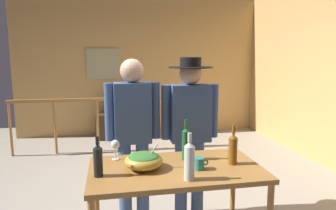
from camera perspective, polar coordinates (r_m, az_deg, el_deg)
The scene contains 17 objects.
ground_plane at distance 3.88m, azimuth 0.39°, elevation -16.77°, with size 8.46×8.46×0.00m, color #9E9384.
back_wall at distance 6.71m, azimuth -5.04°, elevation 7.00°, with size 5.14×0.10×2.88m, color tan.
side_wall_right at distance 5.47m, azimuth 25.76°, elevation 5.59°, with size 0.10×4.88×2.88m, color tan.
framed_picture at distance 6.62m, azimuth -11.85°, elevation 7.37°, with size 0.66×0.03×0.64m, color tan.
stair_railing at distance 5.58m, azimuth -7.75°, elevation -1.80°, with size 2.94×0.10×1.01m.
tv_console at distance 6.49m, azimuth -9.03°, elevation -3.73°, with size 0.90×0.40×0.51m, color #38281E.
flat_screen_tv at distance 6.37m, azimuth -9.14°, elevation 0.67°, with size 0.57×0.12×0.43m.
serving_table at distance 2.61m, azimuth 1.39°, elevation -12.93°, with size 1.40×0.79×0.80m.
salad_bowl at distance 2.54m, azimuth -4.49°, elevation -10.01°, with size 0.31×0.31×0.20m.
wine_glass at distance 2.76m, azimuth -9.64°, elevation -7.33°, with size 0.07×0.07×0.18m.
wine_bottle_green at distance 2.72m, azimuth 3.27°, elevation -7.00°, with size 0.07×0.07×0.36m.
wine_bottle_amber at distance 2.67m, azimuth 11.82°, elevation -7.80°, with size 0.07×0.07×0.33m.
wine_bottle_dark at distance 2.42m, azimuth -12.72°, elevation -9.79°, with size 0.07×0.07×0.31m.
wine_bottle_clear at distance 2.30m, azimuth 3.94°, elevation -10.07°, with size 0.08×0.08×0.35m.
mug_teal at distance 2.54m, azimuth 5.70°, elevation -10.63°, with size 0.12×0.09×0.10m.
person_standing_left at distance 3.12m, azimuth -6.46°, elevation -4.24°, with size 0.54×0.23×1.66m.
person_standing_right at distance 3.21m, azimuth 4.05°, elevation -3.30°, with size 0.60×0.45×1.68m.
Camera 1 is at (-0.68, -3.42, 1.71)m, focal length 33.23 mm.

